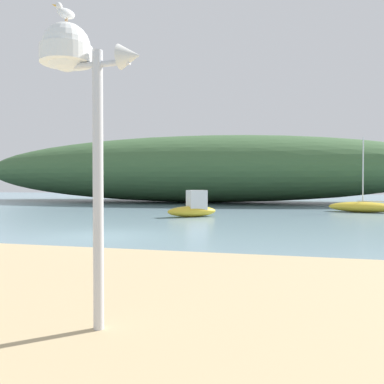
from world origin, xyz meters
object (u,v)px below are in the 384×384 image
Objects in this scene: sailboat_mid_channel at (363,207)px; mast_structure at (75,71)px; seagull_on_radar at (65,12)px; motorboat_west_reach at (194,208)px.

mast_structure is at bearing -105.99° from sailboat_mid_channel.
seagull_on_radar is (-0.12, -0.01, 0.68)m from mast_structure.
sailboat_mid_channel is (6.77, 23.64, -2.79)m from mast_structure.
mast_structure is at bearing 5.76° from seagull_on_radar.
sailboat_mid_channel is 11.53m from motorboat_west_reach.
motorboat_west_reach is at bearing 99.35° from seagull_on_radar.
seagull_on_radar is 24.88m from sailboat_mid_channel.
sailboat_mid_channel reaches higher than mast_structure.
seagull_on_radar reaches higher than motorboat_west_reach.
seagull_on_radar reaches higher than mast_structure.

